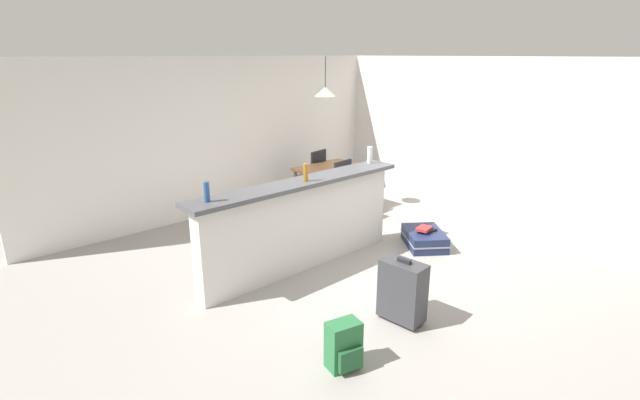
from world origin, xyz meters
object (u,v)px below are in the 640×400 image
object	(u,v)px
bottle_blue	(207,192)
bottle_clear	(370,155)
dining_chair_far_side	(314,173)
backpack_green	(344,346)
dining_table	(331,172)
bottle_amber	(306,172)
suitcase_flat_navy	(424,238)
pendant_lamp	(325,92)
suitcase_upright_charcoal	(402,291)
book_stack	(425,229)
dining_chair_near_partition	(347,187)

from	to	relation	value
bottle_blue	bottle_clear	xyz separation A→B (m)	(2.52, 0.07, 0.01)
dining_chair_far_side	backpack_green	bearing A→B (deg)	-128.48
bottle_blue	dining_table	world-z (taller)	bottle_blue
bottle_amber	backpack_green	bearing A→B (deg)	-121.41
bottle_blue	backpack_green	size ratio (longest dim) A/B	0.50
dining_table	suitcase_flat_navy	distance (m)	2.10
pendant_lamp	backpack_green	xyz separation A→B (m)	(-2.72, -3.17, -1.76)
bottle_clear	dining_table	distance (m)	1.53
bottle_blue	backpack_green	bearing A→B (deg)	-82.40
suitcase_upright_charcoal	book_stack	xyz separation A→B (m)	(1.72, 0.96, -0.07)
dining_chair_far_side	suitcase_flat_navy	distance (m)	2.62
pendant_lamp	book_stack	bearing A→B (deg)	-91.83
bottle_amber	pendant_lamp	world-z (taller)	pendant_lamp
dining_table	pendant_lamp	xyz separation A→B (m)	(-0.09, 0.05, 1.32)
bottle_clear	dining_table	xyz separation A→B (m)	(0.53, 1.31, -0.58)
dining_table	suitcase_upright_charcoal	world-z (taller)	dining_table
bottle_amber	dining_table	size ratio (longest dim) A/B	0.19
bottle_blue	bottle_amber	size ratio (longest dim) A/B	1.00
pendant_lamp	suitcase_flat_navy	size ratio (longest dim) A/B	0.75
bottle_amber	bottle_clear	world-z (taller)	bottle_clear
dining_chair_far_side	suitcase_upright_charcoal	distance (m)	4.07
dining_table	backpack_green	bearing A→B (deg)	-132.01
pendant_lamp	backpack_green	distance (m)	4.54
backpack_green	suitcase_upright_charcoal	bearing A→B (deg)	7.77
bottle_blue	dining_table	size ratio (longest dim) A/B	0.19
suitcase_upright_charcoal	book_stack	bearing A→B (deg)	29.04
dining_chair_near_partition	suitcase_flat_navy	size ratio (longest dim) A/B	1.08
suitcase_flat_navy	book_stack	distance (m)	0.15
dining_chair_near_partition	backpack_green	distance (m)	3.77
bottle_blue	dining_chair_far_side	size ratio (longest dim) A/B	0.22
bottle_amber	suitcase_flat_navy	distance (m)	2.06
dining_chair_far_side	book_stack	world-z (taller)	dining_chair_far_side
suitcase_flat_navy	bottle_clear	bearing A→B (deg)	118.57
book_stack	suitcase_flat_navy	bearing A→B (deg)	51.79
bottle_amber	book_stack	bearing A→B (deg)	-19.95
pendant_lamp	book_stack	world-z (taller)	pendant_lamp
dining_table	dining_chair_far_side	bearing A→B (deg)	78.81
bottle_amber	pendant_lamp	size ratio (longest dim) A/B	0.32
dining_table	suitcase_flat_navy	size ratio (longest dim) A/B	1.28
bottle_clear	book_stack	xyz separation A→B (m)	(0.37, -0.73, -0.97)
dining_chair_far_side	book_stack	xyz separation A→B (m)	(-0.27, -2.59, -0.26)
bottle_blue	pendant_lamp	bearing A→B (deg)	25.92
suitcase_upright_charcoal	book_stack	world-z (taller)	suitcase_upright_charcoal
dining_chair_far_side	dining_table	bearing A→B (deg)	-101.19
bottle_clear	bottle_blue	bearing A→B (deg)	-178.30
suitcase_upright_charcoal	backpack_green	bearing A→B (deg)	-172.23
pendant_lamp	suitcase_upright_charcoal	bearing A→B (deg)	-120.44
dining_table	pendant_lamp	bearing A→B (deg)	152.66
bottle_blue	suitcase_upright_charcoal	size ratio (longest dim) A/B	0.31
bottle_amber	dining_chair_near_partition	bearing A→B (deg)	29.53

